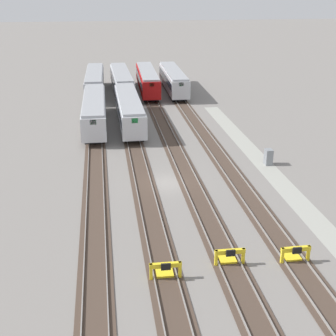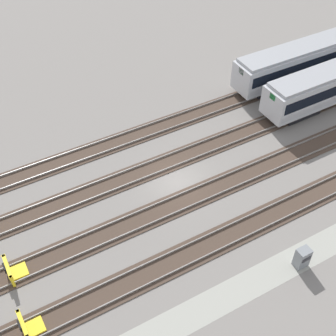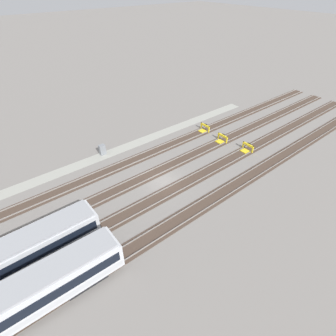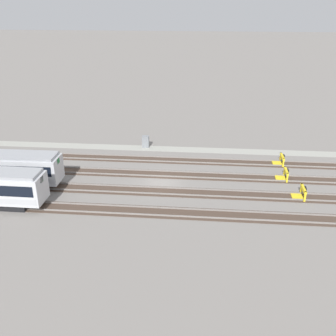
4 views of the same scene
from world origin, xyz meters
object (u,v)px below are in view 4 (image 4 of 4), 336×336
bumper_stop_nearest_track (280,160)px  bumper_stop_near_inner_track (284,175)px  electrical_cabinet (146,142)px  bumper_stop_middle_track (300,193)px

bumper_stop_nearest_track → bumper_stop_near_inner_track: size_ratio=1.00×
bumper_stop_nearest_track → electrical_cabinet: bearing=-14.1°
bumper_stop_near_inner_track → bumper_stop_middle_track: size_ratio=1.00×
bumper_stop_near_inner_track → electrical_cabinet: bearing=-27.1°
bumper_stop_nearest_track → electrical_cabinet: electrical_cabinet is taller
electrical_cabinet → bumper_stop_near_inner_track: bearing=152.9°
bumper_stop_nearest_track → bumper_stop_middle_track: same height
bumper_stop_near_inner_track → electrical_cabinet: electrical_cabinet is taller
bumper_stop_nearest_track → electrical_cabinet: 17.72m
bumper_stop_middle_track → bumper_stop_nearest_track: bearing=-85.8°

